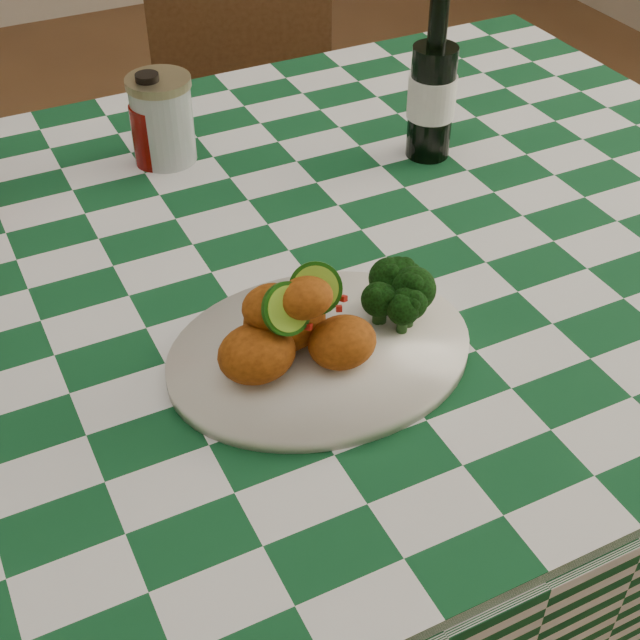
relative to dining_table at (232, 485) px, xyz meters
name	(u,v)px	position (x,y,z in m)	size (l,w,h in m)	color
ground	(246,629)	(0.00, 0.00, -0.39)	(5.00, 5.00, 0.00)	brown
dining_table	(232,485)	(0.00, 0.00, 0.00)	(1.66, 1.06, 0.79)	#104923
plate	(320,353)	(0.05, -0.20, 0.40)	(0.33, 0.26, 0.02)	silver
fried_chicken_pile	(302,317)	(0.03, -0.20, 0.46)	(0.15, 0.11, 0.10)	#A84E10
broccoli_side	(398,293)	(0.15, -0.19, 0.44)	(0.08, 0.08, 0.06)	black
ketchup_bottle	(153,119)	(0.03, 0.28, 0.46)	(0.06, 0.06, 0.13)	#690905
mason_jar	(163,120)	(0.04, 0.28, 0.45)	(0.09, 0.09, 0.12)	#B2BCBA
beer_bottle	(433,79)	(0.38, 0.13, 0.51)	(0.07, 0.07, 0.23)	black
wooden_chair_right	(259,199)	(0.34, 0.68, 0.02)	(0.38, 0.39, 0.83)	#472814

